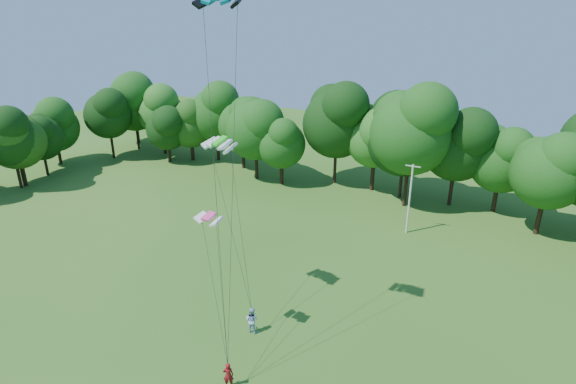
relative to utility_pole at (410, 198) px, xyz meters
The scene contains 8 objects.
utility_pole is the anchor object (origin of this frame).
kite_flyer_left 25.73m from the utility_pole, 95.99° to the right, with size 0.62×0.41×1.69m, color maroon.
kite_flyer_right 21.28m from the utility_pole, 102.05° to the right, with size 0.92×0.72×1.89m, color #AEC6F2.
kite_green 22.04m from the utility_pole, 113.91° to the right, with size 2.72×1.55×0.55m.
kite_pink 23.80m from the utility_pole, 105.17° to the right, with size 1.76×0.86×0.34m.
tree_back_west 36.58m from the utility_pole, 167.88° to the left, with size 7.33×7.33×10.66m.
tree_back_center 11.23m from the utility_pole, 112.05° to the left, with size 10.14×10.14×14.75m.
tree_flank_west 48.11m from the utility_pole, 165.36° to the right, with size 7.80×7.80×11.35m.
Camera 1 is at (16.32, -12.65, 20.25)m, focal length 28.00 mm.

